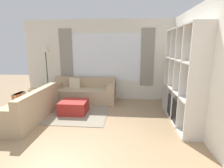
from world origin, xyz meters
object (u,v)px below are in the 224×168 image
object	(u,v)px
shelving_unit	(183,77)
couch_side	(29,108)
couch_main	(84,93)
ottoman	(74,107)
floor_lamp	(46,53)

from	to	relation	value
shelving_unit	couch_side	xyz separation A→B (m)	(-3.76, -0.31, -0.79)
couch_main	couch_side	size ratio (longest dim) A/B	1.08
ottoman	shelving_unit	bearing A→B (deg)	-4.75
couch_main	ottoman	xyz separation A→B (m)	(-0.01, -1.07, -0.12)
couch_side	ottoman	distance (m)	1.12
shelving_unit	couch_side	bearing A→B (deg)	-175.30
shelving_unit	ottoman	xyz separation A→B (m)	(-2.78, 0.23, -0.92)
couch_main	floor_lamp	xyz separation A→B (m)	(-1.28, 0.15, 1.29)
ottoman	couch_side	bearing A→B (deg)	-150.97
ottoman	floor_lamp	world-z (taller)	floor_lamp
shelving_unit	floor_lamp	size ratio (longest dim) A/B	1.20
couch_main	couch_side	xyz separation A→B (m)	(-0.99, -1.62, 0.01)
couch_side	shelving_unit	bearing A→B (deg)	94.70
floor_lamp	couch_side	bearing A→B (deg)	-80.43
couch_main	floor_lamp	distance (m)	1.83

